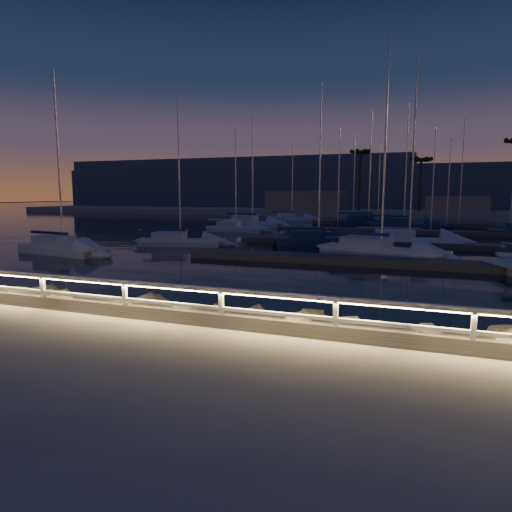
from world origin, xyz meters
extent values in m
plane|color=gray|center=(0.00, 0.00, 0.00)|extent=(400.00, 400.00, 0.00)
cube|color=gray|center=(0.00, -2.50, -0.10)|extent=(240.00, 5.00, 0.20)
cube|color=#676358|center=(0.00, 1.50, -0.30)|extent=(240.00, 3.45, 1.29)
plane|color=black|center=(0.00, 80.00, -0.60)|extent=(320.00, 320.00, 0.00)
plane|color=black|center=(0.00, 0.00, -1.20)|extent=(400.00, 400.00, 0.00)
cube|color=silver|center=(-8.00, 0.00, 0.50)|extent=(0.11, 0.11, 1.00)
cube|color=silver|center=(-5.00, 0.00, 0.50)|extent=(0.11, 0.11, 1.00)
cube|color=silver|center=(-2.00, 0.00, 0.50)|extent=(0.11, 0.11, 1.00)
cube|color=silver|center=(1.00, 0.00, 0.50)|extent=(0.11, 0.11, 1.00)
cube|color=silver|center=(4.00, 0.00, 0.50)|extent=(0.11, 0.11, 1.00)
cube|color=silver|center=(0.00, 0.00, 1.00)|extent=(44.00, 0.12, 0.12)
cube|color=silver|center=(0.00, 0.00, 0.50)|extent=(44.00, 0.09, 0.09)
cube|color=#FFD372|center=(0.00, -0.02, 0.92)|extent=(44.00, 0.04, 0.03)
sphere|color=#676358|center=(-4.93, 2.19, -0.36)|extent=(0.84, 0.84, 0.84)
cube|color=#514B43|center=(0.00, 16.00, -0.40)|extent=(22.00, 2.00, 0.40)
cube|color=#514B43|center=(0.00, 26.00, -0.40)|extent=(22.00, 2.00, 0.40)
cube|color=#514B43|center=(0.00, 38.00, -0.40)|extent=(22.00, 2.00, 0.40)
cube|color=#514B43|center=(0.00, 50.00, -0.40)|extent=(22.00, 2.00, 0.40)
cube|color=gray|center=(0.00, 74.00, -0.20)|extent=(160.00, 14.00, 1.20)
cube|color=gray|center=(-18.00, 74.00, 1.80)|extent=(14.00, 8.00, 4.00)
cube|color=gray|center=(8.00, 75.00, 1.30)|extent=(10.00, 6.00, 3.00)
cylinder|color=#453620|center=(-8.00, 72.00, 5.65)|extent=(0.44, 0.44, 10.50)
cylinder|color=#453620|center=(2.00, 73.00, 4.90)|extent=(0.44, 0.44, 9.00)
cube|color=#3D4B5E|center=(0.00, 130.00, 4.00)|extent=(220.00, 30.00, 14.00)
cube|color=#3D4B5E|center=(-60.00, 140.00, 6.00)|extent=(120.00, 25.00, 18.00)
cube|color=silver|center=(-20.00, 13.69, -0.45)|extent=(6.87, 3.19, 0.56)
cube|color=silver|center=(-20.00, 13.69, -0.09)|extent=(7.36, 2.95, 0.15)
cube|color=silver|center=(-20.91, 13.83, 0.26)|extent=(2.79, 2.03, 0.66)
cylinder|color=silver|center=(-20.00, 13.69, 5.74)|extent=(0.12, 0.12, 11.47)
cylinder|color=silver|center=(-21.36, 13.90, 0.77)|extent=(4.09, 0.72, 0.08)
cube|color=silver|center=(-14.87, 20.58, -0.45)|extent=(6.66, 3.64, 0.49)
cube|color=silver|center=(-14.87, 20.58, -0.14)|extent=(7.09, 3.46, 0.13)
cube|color=silver|center=(-15.72, 20.36, 0.18)|extent=(2.78, 2.15, 0.58)
cylinder|color=silver|center=(-14.87, 20.58, 5.45)|extent=(0.11, 0.11, 10.99)
cylinder|color=silver|center=(-16.14, 20.25, 0.63)|extent=(3.85, 1.07, 0.07)
cube|color=navy|center=(-5.08, 25.76, -0.45)|extent=(7.29, 4.81, 0.50)
cube|color=navy|center=(-5.08, 25.76, -0.13)|extent=(7.69, 4.72, 0.14)
cube|color=navy|center=(-5.97, 25.39, 0.19)|extent=(3.16, 2.64, 0.59)
cylinder|color=silver|center=(-5.08, 25.76, 5.98)|extent=(0.11, 0.11, 12.04)
cylinder|color=silver|center=(-6.41, 25.20, 0.64)|extent=(4.02, 1.74, 0.07)
cube|color=silver|center=(-15.94, 34.35, -0.45)|extent=(6.05, 2.38, 0.50)
cube|color=silver|center=(-15.94, 34.35, -0.13)|extent=(6.52, 2.12, 0.14)
cube|color=silver|center=(-16.76, 34.29, 0.19)|extent=(2.40, 1.64, 0.59)
cylinder|color=silver|center=(-15.94, 34.35, 5.11)|extent=(0.11, 0.11, 10.30)
cylinder|color=silver|center=(-17.17, 34.26, 0.65)|extent=(3.70, 0.33, 0.07)
cube|color=silver|center=(0.40, 19.49, -0.45)|extent=(8.01, 4.69, 0.59)
cube|color=silver|center=(0.40, 19.49, -0.07)|extent=(8.50, 4.52, 0.16)
cube|color=silver|center=(-0.60, 19.81, 0.30)|extent=(3.39, 2.70, 0.70)
cylinder|color=silver|center=(0.40, 19.49, 6.63)|extent=(0.13, 0.13, 13.20)
cylinder|color=silver|center=(-1.11, 19.97, 0.84)|extent=(4.56, 1.50, 0.09)
cube|color=silver|center=(1.89, 26.92, -0.45)|extent=(7.89, 2.96, 0.56)
cube|color=silver|center=(1.89, 26.92, -0.09)|extent=(8.52, 2.60, 0.15)
cube|color=silver|center=(0.81, 26.86, 0.26)|extent=(3.11, 2.08, 0.66)
cylinder|color=silver|center=(1.89, 26.92, 6.76)|extent=(0.12, 0.12, 13.50)
cylinder|color=silver|center=(0.27, 26.84, 0.77)|extent=(4.86, 0.31, 0.08)
cube|color=silver|center=(-16.95, 42.09, -0.45)|extent=(7.55, 2.90, 0.63)
cube|color=silver|center=(-16.95, 42.09, -0.05)|extent=(8.14, 2.57, 0.17)
cube|color=silver|center=(-17.98, 42.15, 0.35)|extent=(2.99, 2.02, 0.74)
cylinder|color=silver|center=(-16.95, 42.09, 6.50)|extent=(0.14, 0.14, 12.87)
cylinder|color=silver|center=(-18.50, 42.18, 0.92)|extent=(4.63, 0.36, 0.09)
cube|color=navy|center=(0.69, 45.79, -0.45)|extent=(8.08, 3.38, 0.57)
cube|color=navy|center=(0.69, 45.79, -0.09)|extent=(8.70, 3.05, 0.15)
cube|color=navy|center=(-0.40, 45.69, 0.27)|extent=(3.24, 2.26, 0.67)
cylinder|color=silver|center=(0.69, 45.79, 6.84)|extent=(0.12, 0.12, 13.66)
cylinder|color=silver|center=(-0.94, 45.63, 0.79)|extent=(4.90, 0.56, 0.08)
cube|color=silver|center=(-15.54, 55.00, -0.45)|extent=(6.49, 2.67, 0.54)
cube|color=silver|center=(-15.54, 55.00, -0.11)|extent=(6.98, 2.40, 0.15)
cube|color=silver|center=(-16.41, 54.92, 0.23)|extent=(2.59, 1.80, 0.63)
cylinder|color=silver|center=(-15.54, 55.00, 5.48)|extent=(0.12, 0.12, 10.98)
cylinder|color=silver|center=(-16.85, 54.88, 0.72)|extent=(3.94, 0.43, 0.08)
cube|color=navy|center=(-3.88, 50.28, -0.45)|extent=(8.42, 4.73, 0.62)
cube|color=navy|center=(-3.88, 50.28, -0.05)|extent=(8.95, 4.52, 0.17)
cube|color=navy|center=(-4.95, 49.98, 0.34)|extent=(3.53, 2.76, 0.74)
cylinder|color=silver|center=(-3.88, 50.28, 7.00)|extent=(0.14, 0.14, 13.88)
cylinder|color=silver|center=(-5.48, 49.83, 0.91)|extent=(4.83, 1.44, 0.09)
camera|label=1|loc=(2.87, -10.60, 3.50)|focal=32.00mm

